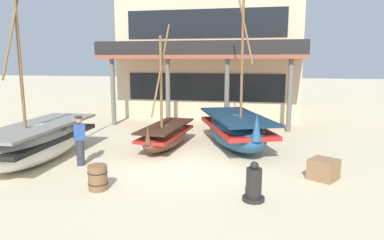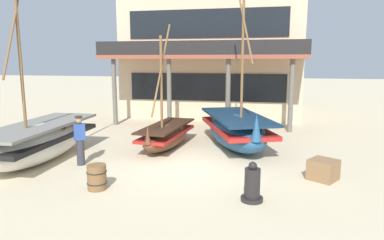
{
  "view_description": "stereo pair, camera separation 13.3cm",
  "coord_description": "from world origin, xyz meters",
  "px_view_note": "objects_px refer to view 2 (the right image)",
  "views": [
    {
      "loc": [
        2.46,
        -10.99,
        3.52
      ],
      "look_at": [
        0.0,
        1.0,
        1.4
      ],
      "focal_mm": 32.41,
      "sensor_mm": 36.0,
      "label": 1
    },
    {
      "loc": [
        2.59,
        -10.96,
        3.52
      ],
      "look_at": [
        0.0,
        1.0,
        1.4
      ],
      "focal_mm": 32.41,
      "sensor_mm": 36.0,
      "label": 2
    }
  ],
  "objects_px": {
    "fishing_boat_centre_large": "(39,141)",
    "wooden_barrel": "(97,177)",
    "cargo_crate": "(323,170)",
    "harbor_building_main": "(215,57)",
    "fishing_boat_near_left": "(236,130)",
    "capstan_winch": "(252,185)",
    "fishing_boat_far_right": "(166,135)",
    "fisherman_by_hull": "(80,141)"
  },
  "relations": [
    {
      "from": "fishing_boat_near_left",
      "to": "fishing_boat_far_right",
      "type": "height_order",
      "value": "fishing_boat_near_left"
    },
    {
      "from": "wooden_barrel",
      "to": "cargo_crate",
      "type": "height_order",
      "value": "wooden_barrel"
    },
    {
      "from": "fishing_boat_far_right",
      "to": "harbor_building_main",
      "type": "bearing_deg",
      "value": 87.51
    },
    {
      "from": "fishing_boat_near_left",
      "to": "fishing_boat_far_right",
      "type": "relative_size",
      "value": 1.37
    },
    {
      "from": "fishing_boat_centre_large",
      "to": "fisherman_by_hull",
      "type": "distance_m",
      "value": 1.67
    },
    {
      "from": "fishing_boat_near_left",
      "to": "wooden_barrel",
      "type": "relative_size",
      "value": 9.6
    },
    {
      "from": "fishing_boat_near_left",
      "to": "capstan_winch",
      "type": "height_order",
      "value": "fishing_boat_near_left"
    },
    {
      "from": "fishing_boat_near_left",
      "to": "cargo_crate",
      "type": "distance_m",
      "value": 4.43
    },
    {
      "from": "capstan_winch",
      "to": "wooden_barrel",
      "type": "height_order",
      "value": "capstan_winch"
    },
    {
      "from": "fisherman_by_hull",
      "to": "capstan_winch",
      "type": "distance_m",
      "value": 6.12
    },
    {
      "from": "capstan_winch",
      "to": "cargo_crate",
      "type": "xyz_separation_m",
      "value": [
        2.0,
        2.05,
        -0.11
      ]
    },
    {
      "from": "fisherman_by_hull",
      "to": "wooden_barrel",
      "type": "distance_m",
      "value": 2.58
    },
    {
      "from": "fishing_boat_centre_large",
      "to": "wooden_barrel",
      "type": "distance_m",
      "value": 3.91
    },
    {
      "from": "capstan_winch",
      "to": "cargo_crate",
      "type": "relative_size",
      "value": 1.4
    },
    {
      "from": "fishing_boat_near_left",
      "to": "fishing_boat_centre_large",
      "type": "height_order",
      "value": "fishing_boat_centre_large"
    },
    {
      "from": "fisherman_by_hull",
      "to": "fishing_boat_near_left",
      "type": "bearing_deg",
      "value": 35.46
    },
    {
      "from": "fishing_boat_far_right",
      "to": "harbor_building_main",
      "type": "xyz_separation_m",
      "value": [
        0.44,
        10.08,
        3.2
      ]
    },
    {
      "from": "fishing_boat_near_left",
      "to": "cargo_crate",
      "type": "bearing_deg",
      "value": -49.26
    },
    {
      "from": "fishing_boat_near_left",
      "to": "harbor_building_main",
      "type": "height_order",
      "value": "harbor_building_main"
    },
    {
      "from": "wooden_barrel",
      "to": "cargo_crate",
      "type": "distance_m",
      "value": 6.57
    },
    {
      "from": "cargo_crate",
      "to": "fisherman_by_hull",
      "type": "bearing_deg",
      "value": -178.65
    },
    {
      "from": "fishing_boat_far_right",
      "to": "fisherman_by_hull",
      "type": "distance_m",
      "value": 3.59
    },
    {
      "from": "wooden_barrel",
      "to": "harbor_building_main",
      "type": "distance_m",
      "value": 15.29
    },
    {
      "from": "fishing_boat_near_left",
      "to": "fisherman_by_hull",
      "type": "bearing_deg",
      "value": -144.54
    },
    {
      "from": "fishing_boat_near_left",
      "to": "cargo_crate",
      "type": "height_order",
      "value": "fishing_boat_near_left"
    },
    {
      "from": "fishing_boat_far_right",
      "to": "cargo_crate",
      "type": "distance_m",
      "value": 6.22
    },
    {
      "from": "fishing_boat_far_right",
      "to": "wooden_barrel",
      "type": "distance_m",
      "value": 4.83
    },
    {
      "from": "fishing_boat_centre_large",
      "to": "cargo_crate",
      "type": "bearing_deg",
      "value": 0.28
    },
    {
      "from": "fishing_boat_centre_large",
      "to": "wooden_barrel",
      "type": "xyz_separation_m",
      "value": [
        3.28,
        -2.1,
        -0.38
      ]
    },
    {
      "from": "fishing_boat_centre_large",
      "to": "fishing_boat_far_right",
      "type": "distance_m",
      "value": 4.71
    },
    {
      "from": "fishing_boat_centre_large",
      "to": "fishing_boat_far_right",
      "type": "height_order",
      "value": "fishing_boat_centre_large"
    },
    {
      "from": "fishing_boat_centre_large",
      "to": "harbor_building_main",
      "type": "height_order",
      "value": "harbor_building_main"
    },
    {
      "from": "fishing_boat_near_left",
      "to": "capstan_winch",
      "type": "relative_size",
      "value": 6.55
    },
    {
      "from": "fishing_boat_centre_large",
      "to": "fishing_boat_near_left",
      "type": "bearing_deg",
      "value": 27.1
    },
    {
      "from": "fishing_boat_far_right",
      "to": "fisherman_by_hull",
      "type": "height_order",
      "value": "fishing_boat_far_right"
    },
    {
      "from": "cargo_crate",
      "to": "harbor_building_main",
      "type": "height_order",
      "value": "harbor_building_main"
    },
    {
      "from": "capstan_winch",
      "to": "cargo_crate",
      "type": "bearing_deg",
      "value": 45.69
    },
    {
      "from": "fishing_boat_centre_large",
      "to": "fishing_boat_far_right",
      "type": "relative_size",
      "value": 1.47
    },
    {
      "from": "fishing_boat_far_right",
      "to": "harbor_building_main",
      "type": "distance_m",
      "value": 10.59
    },
    {
      "from": "cargo_crate",
      "to": "harbor_building_main",
      "type": "distance_m",
      "value": 14.17
    },
    {
      "from": "capstan_winch",
      "to": "harbor_building_main",
      "type": "distance_m",
      "value": 15.48
    },
    {
      "from": "fishing_boat_near_left",
      "to": "harbor_building_main",
      "type": "relative_size",
      "value": 0.6
    }
  ]
}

